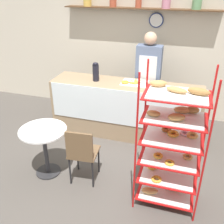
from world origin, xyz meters
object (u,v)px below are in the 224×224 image
object	(u,v)px
cafe_table	(44,141)
coffee_carafe	(96,72)
pastry_rack	(171,145)
donut_tray_counter	(134,82)
person_worker	(148,77)
cafe_chair	(82,151)

from	to	relation	value
cafe_table	coffee_carafe	xyz separation A→B (m)	(0.27, 1.40, 0.59)
pastry_rack	donut_tray_counter	world-z (taller)	pastry_rack
cafe_table	donut_tray_counter	distance (m)	1.80
person_worker	coffee_carafe	size ratio (longest dim) A/B	5.44
cafe_table	coffee_carafe	world-z (taller)	coffee_carafe
person_worker	donut_tray_counter	size ratio (longest dim) A/B	4.01
cafe_chair	coffee_carafe	distance (m)	1.59
pastry_rack	person_worker	distance (m)	2.01
cafe_table	cafe_chair	size ratio (longest dim) A/B	0.85
cafe_chair	coffee_carafe	world-z (taller)	coffee_carafe
donut_tray_counter	cafe_table	bearing A→B (deg)	-122.14
pastry_rack	person_worker	bearing A→B (deg)	108.10
coffee_carafe	donut_tray_counter	size ratio (longest dim) A/B	0.74
person_worker	cafe_chair	distance (m)	2.03
pastry_rack	coffee_carafe	world-z (taller)	pastry_rack
pastry_rack	person_worker	size ratio (longest dim) A/B	1.00
cafe_table	donut_tray_counter	xyz separation A→B (m)	(0.93, 1.48, 0.45)
pastry_rack	donut_tray_counter	xyz separation A→B (m)	(-0.80, 1.51, 0.15)
pastry_rack	coffee_carafe	bearing A→B (deg)	135.53
pastry_rack	person_worker	world-z (taller)	pastry_rack
cafe_chair	person_worker	bearing A→B (deg)	-110.41
coffee_carafe	pastry_rack	bearing A→B (deg)	-44.47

